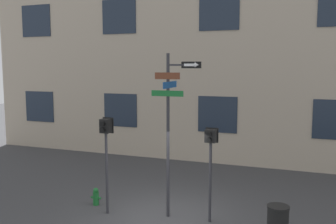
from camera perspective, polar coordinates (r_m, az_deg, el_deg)
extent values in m
plane|color=#38383A|center=(11.03, -0.68, -16.14)|extent=(60.00, 60.00, 0.00)
cube|color=tan|center=(16.99, 8.03, 14.81)|extent=(24.00, 0.60, 13.35)
cube|color=#1E2838|center=(20.96, -18.99, 0.79)|extent=(1.75, 0.03, 1.60)
cube|color=#1E2838|center=(18.31, -7.27, 0.28)|extent=(1.75, 0.03, 1.60)
cube|color=#1E2838|center=(16.64, 7.53, -0.38)|extent=(1.75, 0.03, 1.60)
cube|color=#1E2838|center=(16.28, 24.24, -1.10)|extent=(1.75, 0.03, 1.60)
cube|color=#1E2838|center=(20.99, -19.47, 12.96)|extent=(1.75, 0.03, 1.60)
cube|color=#1E2838|center=(18.34, -7.49, 14.23)|extent=(1.75, 0.03, 1.60)
cube|color=#1E2838|center=(16.68, 7.78, 14.96)|extent=(1.75, 0.03, 1.60)
cylinder|color=#2D2D33|center=(10.62, 0.00, -3.80)|extent=(0.09, 0.09, 4.69)
cube|color=#2D2D33|center=(10.32, 1.78, 7.18)|extent=(0.68, 0.05, 0.05)
cube|color=brown|center=(10.38, -0.12, 5.53)|extent=(0.73, 0.02, 0.19)
cube|color=#14478C|center=(10.43, 0.31, 4.18)|extent=(0.02, 1.06, 0.18)
cube|color=#196B2D|center=(10.41, -0.12, 2.85)|extent=(0.94, 0.02, 0.16)
cube|color=black|center=(10.20, 3.57, 7.17)|extent=(0.56, 0.02, 0.18)
cube|color=white|center=(10.20, 3.33, 7.18)|extent=(0.32, 0.01, 0.07)
cone|color=white|center=(10.15, 4.42, 7.17)|extent=(0.10, 0.14, 0.14)
cylinder|color=#2D2D33|center=(11.24, -9.32, -9.23)|extent=(0.08, 0.08, 2.42)
cube|color=black|center=(10.93, -9.47, -2.10)|extent=(0.28, 0.26, 0.40)
cube|color=black|center=(11.05, -9.11, -1.99)|extent=(0.34, 0.02, 0.46)
cylinder|color=black|center=(10.76, -9.98, -1.77)|extent=(0.14, 0.12, 0.14)
cylinder|color=black|center=(10.79, -9.96, -2.72)|extent=(0.14, 0.12, 0.14)
cylinder|color=#EA4C14|center=(10.80, -9.83, -1.73)|extent=(0.11, 0.01, 0.11)
cylinder|color=#2D2D33|center=(10.61, 6.44, -10.60)|extent=(0.08, 0.08, 2.27)
cube|color=black|center=(10.29, 6.54, -3.63)|extent=(0.30, 0.26, 0.35)
cube|color=black|center=(10.43, 6.73, -3.50)|extent=(0.36, 0.02, 0.41)
cylinder|color=black|center=(10.10, 6.29, -3.38)|extent=(0.12, 0.12, 0.12)
cylinder|color=black|center=(10.13, 6.28, -4.26)|extent=(0.12, 0.12, 0.12)
cylinder|color=#EA4C14|center=(10.15, 6.36, -3.33)|extent=(0.10, 0.01, 0.10)
cylinder|color=#196028|center=(12.26, -10.92, -12.79)|extent=(0.19, 0.19, 0.42)
sphere|color=#196028|center=(12.18, -10.95, -11.63)|extent=(0.16, 0.16, 0.16)
cylinder|color=#196028|center=(12.32, -11.47, -12.60)|extent=(0.08, 0.07, 0.07)
cylinder|color=#196028|center=(12.19, -10.38, -12.80)|extent=(0.08, 0.07, 0.07)
cylinder|color=black|center=(9.85, 16.46, -13.68)|extent=(0.55, 0.55, 0.04)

